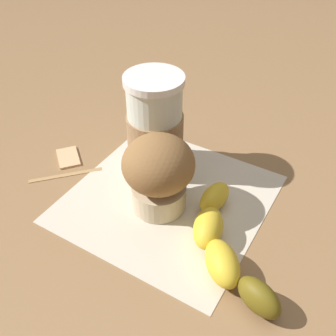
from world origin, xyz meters
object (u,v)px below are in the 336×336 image
Objects in this scene: coffee_cup at (155,126)px; muffin at (161,173)px; sugar_packet at (68,157)px; banana at (223,243)px.

muffin is (0.07, -0.06, -0.01)m from coffee_cup.
coffee_cup is 0.09m from muffin.
coffee_cup is 0.16m from sugar_packet.
sugar_packet is (-0.11, -0.08, -0.07)m from coffee_cup.
muffin is at bearing 7.57° from sugar_packet.
muffin reaches higher than banana.
banana is at bearing -20.66° from coffee_cup.
coffee_cup reaches higher than sugar_packet.
coffee_cup is at bearing 36.43° from sugar_packet.
banana is 3.47× the size of sugar_packet.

